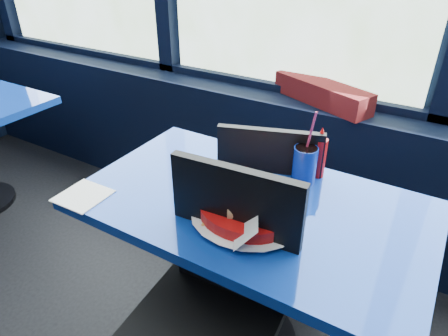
# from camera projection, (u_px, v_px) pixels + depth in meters

# --- Properties ---
(window_sill) EXTENTS (5.00, 0.26, 0.80)m
(window_sill) POSITION_uv_depth(u_px,v_px,m) (273.00, 160.00, 2.33)
(window_sill) COLOR black
(window_sill) RESTS_ON ground
(near_table) EXTENTS (1.20, 0.70, 0.75)m
(near_table) POSITION_uv_depth(u_px,v_px,m) (249.00, 241.00, 1.47)
(near_table) COLOR black
(near_table) RESTS_ON ground
(chair_near_front) EXTENTS (0.47, 0.48, 0.98)m
(chair_near_front) POSITION_uv_depth(u_px,v_px,m) (212.00, 299.00, 1.25)
(chair_near_front) COLOR black
(chair_near_front) RESTS_ON ground
(chair_near_back) EXTENTS (0.53, 0.53, 0.93)m
(chair_near_back) POSITION_uv_depth(u_px,v_px,m) (285.00, 205.00, 1.73)
(chair_near_back) COLOR black
(chair_near_back) RESTS_ON ground
(planter_box) EXTENTS (0.55, 0.34, 0.11)m
(planter_box) POSITION_uv_depth(u_px,v_px,m) (322.00, 93.00, 2.01)
(planter_box) COLOR maroon
(planter_box) RESTS_ON window_sill
(food_basket) EXTENTS (0.32, 0.31, 0.11)m
(food_basket) POSITION_uv_depth(u_px,v_px,m) (245.00, 214.00, 1.25)
(food_basket) COLOR #B90C0C
(food_basket) RESTS_ON near_table
(ketchup_bottle) EXTENTS (0.05, 0.05, 0.20)m
(ketchup_bottle) POSITION_uv_depth(u_px,v_px,m) (319.00, 155.00, 1.48)
(ketchup_bottle) COLOR #B90C0C
(ketchup_bottle) RESTS_ON near_table
(soda_cup) EXTENTS (0.09, 0.09, 0.30)m
(soda_cup) POSITION_uv_depth(u_px,v_px,m) (305.00, 164.00, 1.45)
(soda_cup) COLOR navy
(soda_cup) RESTS_ON near_table
(napkin) EXTENTS (0.16, 0.16, 0.00)m
(napkin) POSITION_uv_depth(u_px,v_px,m) (83.00, 196.00, 1.40)
(napkin) COLOR white
(napkin) RESTS_ON near_table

